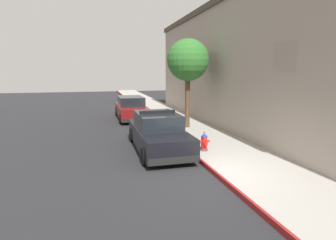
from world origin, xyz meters
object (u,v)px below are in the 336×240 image
Objects in this scene: police_cruiser at (158,133)px; fire_hydrant at (204,142)px; parked_car_silver_ahead at (131,108)px; street_tree at (188,61)px.

police_cruiser is 1.96m from fire_hydrant.
street_tree is (2.61, -4.44, 3.12)m from parked_car_silver_ahead.
parked_car_silver_ahead is 6.37× the size of fire_hydrant.
police_cruiser reaches higher than parked_car_silver_ahead.
fire_hydrant is at bearing -100.68° from street_tree.
street_tree is (0.87, 4.62, 3.35)m from fire_hydrant.
fire_hydrant is (1.74, -9.06, -0.23)m from parked_car_silver_ahead.
fire_hydrant is (1.65, -1.03, -0.24)m from police_cruiser.
police_cruiser is 8.03m from parked_car_silver_ahead.
parked_car_silver_ahead is 0.99× the size of street_tree.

